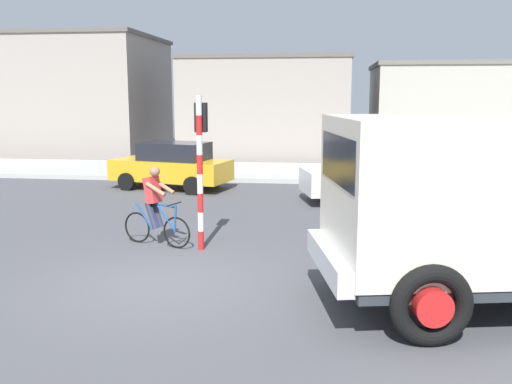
# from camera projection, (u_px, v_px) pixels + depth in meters

# --- Properties ---
(ground_plane) EXTENTS (120.00, 120.00, 0.00)m
(ground_plane) POSITION_uv_depth(u_px,v_px,m) (163.00, 283.00, 9.75)
(ground_plane) COLOR #4C4C51
(sidewalk_far) EXTENTS (80.00, 5.00, 0.16)m
(sidewalk_far) POSITION_uv_depth(u_px,v_px,m) (260.00, 172.00, 23.13)
(sidewalk_far) COLOR #ADADA8
(sidewalk_far) RESTS_ON ground
(truck_foreground) EXTENTS (5.80, 3.61, 2.90)m
(truck_foreground) POSITION_uv_depth(u_px,v_px,m) (506.00, 200.00, 8.42)
(truck_foreground) COLOR silver
(truck_foreground) RESTS_ON ground
(cyclist) EXTENTS (1.64, 0.72, 1.72)m
(cyclist) POSITION_uv_depth(u_px,v_px,m) (155.00, 206.00, 12.06)
(cyclist) COLOR black
(cyclist) RESTS_ON ground
(traffic_light_pole) EXTENTS (0.24, 0.43, 3.20)m
(traffic_light_pole) POSITION_uv_depth(u_px,v_px,m) (200.00, 151.00, 11.59)
(traffic_light_pole) COLOR red
(traffic_light_pole) RESTS_ON ground
(car_red_near) EXTENTS (4.28, 2.56, 1.60)m
(car_red_near) POSITION_uv_depth(u_px,v_px,m) (172.00, 165.00, 19.35)
(car_red_near) COLOR gold
(car_red_near) RESTS_ON ground
(car_white_mid) EXTENTS (4.05, 1.97, 1.60)m
(car_white_mid) POSITION_uv_depth(u_px,v_px,m) (483.00, 176.00, 16.81)
(car_white_mid) COLOR #234C9E
(car_white_mid) RESTS_ON ground
(car_far_side) EXTENTS (4.30, 2.68, 1.60)m
(car_far_side) POSITION_uv_depth(u_px,v_px,m) (369.00, 175.00, 16.96)
(car_far_side) COLOR white
(car_far_side) RESTS_ON ground
(pedestrian_near_kerb) EXTENTS (0.34, 0.22, 1.62)m
(pedestrian_near_kerb) POSITION_uv_depth(u_px,v_px,m) (426.00, 170.00, 17.96)
(pedestrian_near_kerb) COLOR #2D334C
(pedestrian_near_kerb) RESTS_ON ground
(building_corner_left) EXTENTS (11.15, 7.91, 6.35)m
(building_corner_left) POSITION_uv_depth(u_px,v_px,m) (59.00, 95.00, 31.76)
(building_corner_left) COLOR #9E9389
(building_corner_left) RESTS_ON ground
(building_mid_block) EXTENTS (8.25, 5.64, 5.03)m
(building_mid_block) POSITION_uv_depth(u_px,v_px,m) (267.00, 108.00, 28.38)
(building_mid_block) COLOR #9E9389
(building_mid_block) RESTS_ON ground
(building_corner_right) EXTENTS (9.97, 6.83, 4.73)m
(building_corner_right) POSITION_uv_depth(u_px,v_px,m) (471.00, 111.00, 28.65)
(building_corner_right) COLOR #B2AD9E
(building_corner_right) RESTS_ON ground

